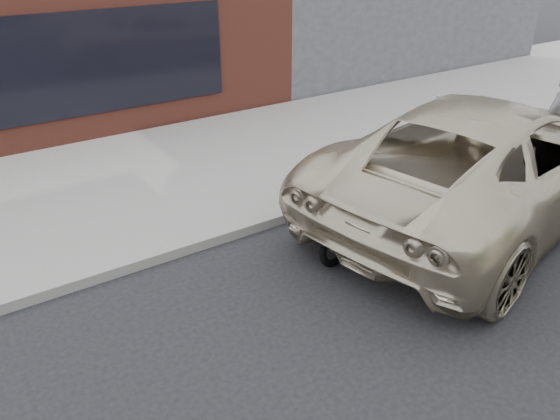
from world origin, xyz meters
The scene contains 4 objects.
near_sidewalk centered at (0.00, 7.00, 0.07)m, with size 44.00×6.00×0.15m, color gray.
motorcycle centered at (1.88, 2.74, 0.54)m, with size 1.95×0.85×1.24m.
minivan centered at (4.26, 2.60, 0.93)m, with size 3.09×6.69×1.86m, color #C2B397.
pedestrian centered at (6.50, 2.88, 0.98)m, with size 0.72×0.47×1.97m, color slate.
Camera 1 is at (-2.76, -2.14, 4.13)m, focal length 35.00 mm.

